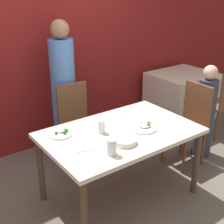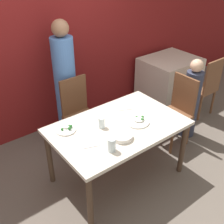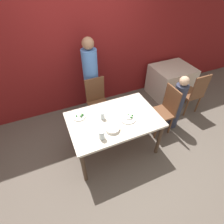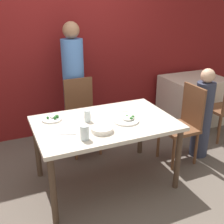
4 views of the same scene
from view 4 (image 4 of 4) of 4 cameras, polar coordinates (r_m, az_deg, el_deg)
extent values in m
plane|color=#60564C|center=(3.27, -1.32, -13.79)|extent=(10.00, 10.00, 0.00)
cube|color=maroon|center=(4.11, -9.63, 13.90)|extent=(10.00, 0.06, 2.70)
cube|color=beige|center=(2.91, -1.45, -2.29)|extent=(1.44, 0.93, 0.04)
cylinder|color=#4C3828|center=(2.61, -11.86, -15.54)|extent=(0.06, 0.06, 0.70)
cylinder|color=#4C3828|center=(3.07, 13.23, -9.37)|extent=(0.06, 0.06, 0.70)
cylinder|color=#4C3828|center=(3.28, -14.94, -7.28)|extent=(0.06, 0.06, 0.70)
cylinder|color=#4C3828|center=(3.66, 5.81, -3.40)|extent=(0.06, 0.06, 0.70)
cube|color=brown|center=(3.66, -5.78, -1.81)|extent=(0.40, 0.40, 0.04)
cube|color=brown|center=(3.72, -6.83, 3.07)|extent=(0.38, 0.03, 0.50)
cylinder|color=brown|center=(3.57, -7.34, -6.62)|extent=(0.04, 0.04, 0.42)
cylinder|color=brown|center=(3.66, -2.37, -5.67)|extent=(0.04, 0.04, 0.42)
cylinder|color=brown|center=(3.86, -8.75, -4.42)|extent=(0.04, 0.04, 0.42)
cylinder|color=brown|center=(3.94, -4.11, -3.59)|extent=(0.04, 0.04, 0.42)
cube|color=brown|center=(3.52, 13.34, -3.29)|extent=(0.40, 0.40, 0.04)
cube|color=brown|center=(3.53, 16.15, 1.24)|extent=(0.03, 0.38, 0.50)
cylinder|color=brown|center=(3.66, 9.40, -6.02)|extent=(0.04, 0.04, 0.42)
cylinder|color=brown|center=(3.43, 12.37, -8.37)|extent=(0.04, 0.04, 0.42)
cylinder|color=brown|center=(3.83, 13.59, -5.00)|extent=(0.04, 0.04, 0.42)
cylinder|color=brown|center=(3.61, 16.68, -7.14)|extent=(0.04, 0.04, 0.42)
cylinder|color=#5184D1|center=(3.90, -7.69, 4.01)|extent=(0.29, 0.29, 1.43)
sphere|color=#9E7051|center=(3.73, -8.37, 16.14)|extent=(0.22, 0.22, 0.22)
cylinder|color=#33384C|center=(3.71, 17.81, -1.59)|extent=(0.23, 0.23, 0.98)
sphere|color=#DBAD89|center=(3.53, 18.91, 7.01)|extent=(0.17, 0.17, 0.17)
cylinder|color=silver|center=(2.68, -2.04, -3.54)|extent=(0.21, 0.21, 0.05)
cylinder|color=#BC5123|center=(2.67, -2.05, -3.14)|extent=(0.19, 0.19, 0.01)
cylinder|color=white|center=(2.90, 2.87, -1.77)|extent=(0.27, 0.27, 0.02)
ellipsoid|color=white|center=(2.91, 3.31, -1.25)|extent=(0.12, 0.12, 0.03)
sphere|color=#2D702D|center=(2.89, 4.18, -1.43)|extent=(0.02, 0.02, 0.02)
sphere|color=#2D702D|center=(2.92, 4.26, -1.02)|extent=(0.04, 0.04, 0.04)
sphere|color=#2D702D|center=(2.88, 3.89, -1.36)|extent=(0.04, 0.04, 0.04)
sphere|color=#2D702D|center=(2.94, 3.05, -0.90)|extent=(0.03, 0.03, 0.03)
cylinder|color=white|center=(3.00, -12.15, -1.43)|extent=(0.21, 0.21, 0.02)
ellipsoid|color=white|center=(3.02, -11.81, -0.83)|extent=(0.08, 0.08, 0.02)
sphere|color=#2D702D|center=(2.99, -12.93, -1.13)|extent=(0.03, 0.03, 0.03)
sphere|color=#2D702D|center=(3.01, -11.31, -0.78)|extent=(0.03, 0.03, 0.03)
sphere|color=#2D702D|center=(2.99, -11.07, -0.86)|extent=(0.03, 0.03, 0.03)
sphere|color=#2D702D|center=(2.96, -11.53, -1.13)|extent=(0.03, 0.03, 0.03)
cylinder|color=silver|center=(2.53, -5.59, -4.18)|extent=(0.08, 0.08, 0.14)
cylinder|color=silver|center=(2.89, -5.00, -0.78)|extent=(0.07, 0.07, 0.12)
cube|color=white|center=(3.13, -3.34, -0.06)|extent=(0.14, 0.14, 0.01)
cube|color=silver|center=(2.67, -9.20, -4.46)|extent=(0.18, 0.08, 0.01)
cube|color=silver|center=(3.17, 1.69, 0.27)|extent=(0.17, 0.09, 0.01)
cube|color=beige|center=(4.79, 16.01, 2.44)|extent=(0.91, 0.77, 0.74)
cube|color=brown|center=(4.32, 21.47, 0.56)|extent=(0.40, 0.40, 0.04)
cylinder|color=brown|center=(4.62, 21.15, -1.11)|extent=(0.04, 0.04, 0.42)
cylinder|color=brown|center=(4.41, 18.04, -1.81)|extent=(0.04, 0.04, 0.42)
cylinder|color=brown|center=(4.19, 20.95, -3.48)|extent=(0.04, 0.04, 0.42)
camera|label=1|loc=(0.74, -86.35, 11.79)|focal=50.00mm
camera|label=2|loc=(0.95, -88.46, 36.81)|focal=45.00mm
camera|label=3|loc=(1.00, -16.99, 70.04)|focal=28.00mm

